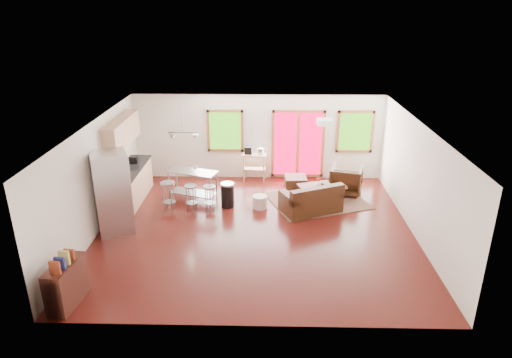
{
  "coord_description": "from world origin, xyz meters",
  "views": [
    {
      "loc": [
        0.23,
        -9.82,
        5.21
      ],
      "look_at": [
        0.0,
        0.3,
        1.2
      ],
      "focal_mm": 32.0,
      "sensor_mm": 36.0,
      "label": 1
    }
  ],
  "objects_px": {
    "rug": "(317,201)",
    "coffee_table": "(316,187)",
    "kitchen_cart": "(254,158)",
    "ottoman": "(296,183)",
    "armchair": "(346,178)",
    "island": "(193,180)",
    "refrigerator": "(113,193)",
    "loveseat": "(312,201)"
  },
  "relations": [
    {
      "from": "armchair",
      "to": "kitchen_cart",
      "type": "distance_m",
      "value": 2.83
    },
    {
      "from": "loveseat",
      "to": "kitchen_cart",
      "type": "distance_m",
      "value": 2.74
    },
    {
      "from": "island",
      "to": "ottoman",
      "type": "bearing_deg",
      "value": 15.91
    },
    {
      "from": "refrigerator",
      "to": "kitchen_cart",
      "type": "distance_m",
      "value": 4.64
    },
    {
      "from": "rug",
      "to": "coffee_table",
      "type": "height_order",
      "value": "coffee_table"
    },
    {
      "from": "loveseat",
      "to": "ottoman",
      "type": "distance_m",
      "value": 1.53
    },
    {
      "from": "armchair",
      "to": "loveseat",
      "type": "bearing_deg",
      "value": 65.72
    },
    {
      "from": "ottoman",
      "to": "kitchen_cart",
      "type": "relative_size",
      "value": 0.57
    },
    {
      "from": "coffee_table",
      "to": "ottoman",
      "type": "xyz_separation_m",
      "value": [
        -0.53,
        0.59,
        -0.13
      ]
    },
    {
      "from": "island",
      "to": "rug",
      "type": "bearing_deg",
      "value": 0.2
    },
    {
      "from": "armchair",
      "to": "island",
      "type": "bearing_deg",
      "value": 24.34
    },
    {
      "from": "loveseat",
      "to": "refrigerator",
      "type": "xyz_separation_m",
      "value": [
        -4.77,
        -1.14,
        0.67
      ]
    },
    {
      "from": "coffee_table",
      "to": "ottoman",
      "type": "bearing_deg",
      "value": 132.05
    },
    {
      "from": "coffee_table",
      "to": "refrigerator",
      "type": "height_order",
      "value": "refrigerator"
    },
    {
      "from": "armchair",
      "to": "coffee_table",
      "type": "bearing_deg",
      "value": 39.99
    },
    {
      "from": "island",
      "to": "kitchen_cart",
      "type": "height_order",
      "value": "kitchen_cart"
    },
    {
      "from": "kitchen_cart",
      "to": "loveseat",
      "type": "bearing_deg",
      "value": -54.69
    },
    {
      "from": "island",
      "to": "loveseat",
      "type": "bearing_deg",
      "value": -11.84
    },
    {
      "from": "rug",
      "to": "ottoman",
      "type": "xyz_separation_m",
      "value": [
        -0.57,
        0.81,
        0.19
      ]
    },
    {
      "from": "rug",
      "to": "island",
      "type": "distance_m",
      "value": 3.48
    },
    {
      "from": "coffee_table",
      "to": "armchair",
      "type": "relative_size",
      "value": 1.22
    },
    {
      "from": "rug",
      "to": "kitchen_cart",
      "type": "distance_m",
      "value": 2.47
    },
    {
      "from": "coffee_table",
      "to": "kitchen_cart",
      "type": "distance_m",
      "value": 2.24
    },
    {
      "from": "coffee_table",
      "to": "ottoman",
      "type": "distance_m",
      "value": 0.8
    },
    {
      "from": "rug",
      "to": "refrigerator",
      "type": "xyz_separation_m",
      "value": [
        -5.01,
        -1.82,
        0.98
      ]
    },
    {
      "from": "rug",
      "to": "refrigerator",
      "type": "relative_size",
      "value": 1.26
    },
    {
      "from": "coffee_table",
      "to": "kitchen_cart",
      "type": "relative_size",
      "value": 1.0
    },
    {
      "from": "rug",
      "to": "armchair",
      "type": "distance_m",
      "value": 1.15
    },
    {
      "from": "rug",
      "to": "loveseat",
      "type": "relative_size",
      "value": 1.45
    },
    {
      "from": "loveseat",
      "to": "armchair",
      "type": "bearing_deg",
      "value": 25.41
    },
    {
      "from": "rug",
      "to": "island",
      "type": "relative_size",
      "value": 1.69
    },
    {
      "from": "rug",
      "to": "ottoman",
      "type": "relative_size",
      "value": 4.06
    },
    {
      "from": "refrigerator",
      "to": "island",
      "type": "relative_size",
      "value": 1.35
    },
    {
      "from": "rug",
      "to": "island",
      "type": "bearing_deg",
      "value": -179.8
    },
    {
      "from": "coffee_table",
      "to": "refrigerator",
      "type": "bearing_deg",
      "value": -157.67
    },
    {
      "from": "rug",
      "to": "kitchen_cart",
      "type": "relative_size",
      "value": 2.3
    },
    {
      "from": "ottoman",
      "to": "kitchen_cart",
      "type": "distance_m",
      "value": 1.53
    },
    {
      "from": "rug",
      "to": "coffee_table",
      "type": "distance_m",
      "value": 0.39
    },
    {
      "from": "island",
      "to": "coffee_table",
      "type": "bearing_deg",
      "value": 3.87
    },
    {
      "from": "ottoman",
      "to": "refrigerator",
      "type": "xyz_separation_m",
      "value": [
        -4.44,
        -2.63,
        0.78
      ]
    },
    {
      "from": "coffee_table",
      "to": "kitchen_cart",
      "type": "xyz_separation_m",
      "value": [
        -1.77,
        1.31,
        0.41
      ]
    },
    {
      "from": "coffee_table",
      "to": "ottoman",
      "type": "relative_size",
      "value": 1.78
    }
  ]
}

